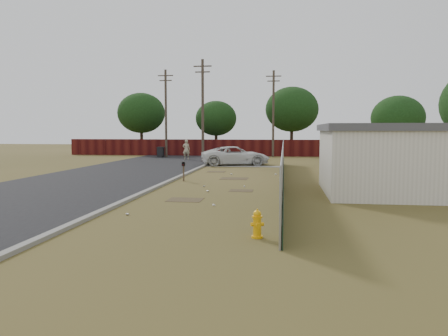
# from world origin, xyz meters

# --- Properties ---
(ground) EXTENTS (120.00, 120.00, 0.00)m
(ground) POSITION_xyz_m (0.00, 0.00, 0.00)
(ground) COLOR brown
(ground) RESTS_ON ground
(street) EXTENTS (15.10, 60.00, 0.12)m
(street) POSITION_xyz_m (-6.76, 8.05, 0.02)
(street) COLOR black
(street) RESTS_ON ground
(chainlink_fence) EXTENTS (0.10, 27.06, 2.02)m
(chainlink_fence) POSITION_xyz_m (3.12, 1.03, 0.80)
(chainlink_fence) COLOR #93969B
(chainlink_fence) RESTS_ON ground
(privacy_fence) EXTENTS (30.00, 0.12, 1.80)m
(privacy_fence) POSITION_xyz_m (-6.00, 25.00, 0.90)
(privacy_fence) COLOR #4E1310
(privacy_fence) RESTS_ON ground
(utility_poles) EXTENTS (12.60, 8.24, 9.00)m
(utility_poles) POSITION_xyz_m (-3.67, 20.67, 4.69)
(utility_poles) COLOR #473C2F
(utility_poles) RESTS_ON ground
(houses) EXTENTS (9.30, 17.24, 3.10)m
(houses) POSITION_xyz_m (9.70, 3.13, 1.56)
(houses) COLOR white
(houses) RESTS_ON ground
(horizon_trees) EXTENTS (33.32, 31.94, 7.78)m
(horizon_trees) POSITION_xyz_m (0.84, 23.56, 4.63)
(horizon_trees) COLOR #382619
(horizon_trees) RESTS_ON ground
(fire_hydrant) EXTENTS (0.38, 0.38, 0.77)m
(fire_hydrant) POSITION_xyz_m (2.49, -10.85, 0.36)
(fire_hydrant) COLOR #FAB10D
(fire_hydrant) RESTS_ON ground
(mailbox) EXTENTS (0.23, 0.48, 1.10)m
(mailbox) POSITION_xyz_m (-2.35, 1.39, 0.87)
(mailbox) COLOR brown
(mailbox) RESTS_ON ground
(pickup_truck) EXTENTS (5.97, 3.98, 1.52)m
(pickup_truck) POSITION_xyz_m (-0.71, 12.74, 0.76)
(pickup_truck) COLOR white
(pickup_truck) RESTS_ON ground
(pedestrian) EXTENTS (0.72, 0.49, 1.93)m
(pedestrian) POSITION_xyz_m (-6.09, 18.56, 0.97)
(pedestrian) COLOR tan
(pedestrian) RESTS_ON ground
(trash_bin) EXTENTS (0.71, 0.78, 1.08)m
(trash_bin) POSITION_xyz_m (-9.52, 21.70, 0.56)
(trash_bin) COLOR black
(trash_bin) RESTS_ON ground
(scattered_litter) EXTENTS (4.75, 14.02, 0.07)m
(scattered_litter) POSITION_xyz_m (0.19, -1.17, 0.04)
(scattered_litter) COLOR silver
(scattered_litter) RESTS_ON ground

